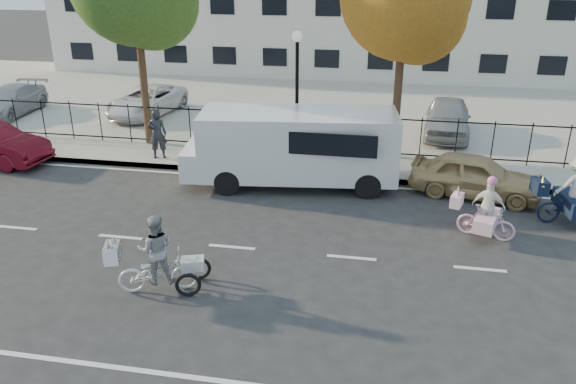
% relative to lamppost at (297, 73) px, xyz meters
% --- Properties ---
extents(ground, '(120.00, 120.00, 0.00)m').
position_rel_lamppost_xyz_m(ground, '(-0.50, -6.80, -3.11)').
color(ground, '#333334').
extents(road_markings, '(60.00, 9.52, 0.01)m').
position_rel_lamppost_xyz_m(road_markings, '(-0.50, -6.80, -3.11)').
color(road_markings, silver).
rests_on(road_markings, ground).
extents(curb, '(60.00, 0.10, 0.15)m').
position_rel_lamppost_xyz_m(curb, '(-0.50, -1.75, -3.04)').
color(curb, '#A8A399').
rests_on(curb, ground).
extents(sidewalk, '(60.00, 2.20, 0.15)m').
position_rel_lamppost_xyz_m(sidewalk, '(-0.50, -0.70, -3.04)').
color(sidewalk, '#A8A399').
rests_on(sidewalk, ground).
extents(parking_lot, '(60.00, 15.60, 0.15)m').
position_rel_lamppost_xyz_m(parking_lot, '(-0.50, 8.20, -3.04)').
color(parking_lot, '#A8A399').
rests_on(parking_lot, ground).
extents(iron_fence, '(58.00, 0.06, 1.50)m').
position_rel_lamppost_xyz_m(iron_fence, '(-0.50, 0.40, -2.21)').
color(iron_fence, black).
rests_on(iron_fence, sidewalk).
extents(building, '(34.00, 10.00, 6.00)m').
position_rel_lamppost_xyz_m(building, '(-0.50, 18.20, -0.11)').
color(building, silver).
rests_on(building, ground).
extents(lamppost, '(0.36, 0.36, 4.33)m').
position_rel_lamppost_xyz_m(lamppost, '(0.00, 0.00, 0.00)').
color(lamppost, black).
rests_on(lamppost, sidewalk).
extents(street_sign, '(0.85, 0.06, 1.80)m').
position_rel_lamppost_xyz_m(street_sign, '(-2.35, 0.00, -1.70)').
color(street_sign, black).
rests_on(street_sign, sidewalk).
extents(zebra_trike, '(2.08, 1.28, 1.79)m').
position_rel_lamppost_xyz_m(zebra_trike, '(-1.52, -8.97, -2.42)').
color(zebra_trike, silver).
rests_on(zebra_trike, ground).
extents(unicorn_bike, '(1.72, 1.25, 1.70)m').
position_rel_lamppost_xyz_m(unicorn_bike, '(5.78, -5.09, -2.48)').
color(unicorn_bike, '#F5BBD8').
rests_on(unicorn_bike, ground).
extents(bull_bike, '(2.10, 1.46, 1.92)m').
position_rel_lamppost_xyz_m(bull_bike, '(8.18, -3.77, -2.35)').
color(bull_bike, '#0F1732').
rests_on(bull_bike, ground).
extents(white_van, '(6.84, 2.94, 2.35)m').
position_rel_lamppost_xyz_m(white_van, '(0.32, -2.30, -1.81)').
color(white_van, white).
rests_on(white_van, ground).
extents(gold_sedan, '(4.08, 2.35, 1.31)m').
position_rel_lamppost_xyz_m(gold_sedan, '(5.85, -2.30, -2.46)').
color(gold_sedan, tan).
rests_on(gold_sedan, ground).
extents(pedestrian, '(0.73, 0.58, 1.76)m').
position_rel_lamppost_xyz_m(pedestrian, '(-4.74, -1.12, -2.08)').
color(pedestrian, black).
rests_on(pedestrian, sidewalk).
extents(lot_car_a, '(1.97, 4.39, 1.25)m').
position_rel_lamppost_xyz_m(lot_car_a, '(-13.57, 3.26, -2.34)').
color(lot_car_a, '#A3A4AA').
rests_on(lot_car_a, parking_lot).
extents(lot_car_b, '(2.64, 4.77, 1.26)m').
position_rel_lamppost_xyz_m(lot_car_b, '(-7.55, 4.38, -2.33)').
color(lot_car_b, white).
rests_on(lot_car_b, parking_lot).
extents(lot_car_d, '(2.08, 4.37, 1.44)m').
position_rel_lamppost_xyz_m(lot_car_d, '(5.45, 3.56, -2.24)').
color(lot_car_d, '#94989B').
rests_on(lot_car_d, parking_lot).
extents(tree_mid, '(4.22, 4.22, 7.74)m').
position_rel_lamppost_xyz_m(tree_mid, '(3.54, 0.56, 2.31)').
color(tree_mid, '#442D1D').
rests_on(tree_mid, ground).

